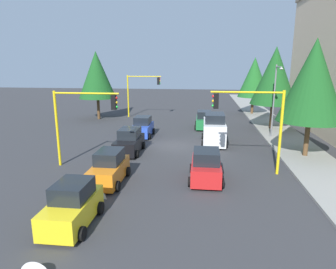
% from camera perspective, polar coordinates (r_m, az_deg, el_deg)
% --- Properties ---
extents(ground_plane, '(120.00, 120.00, 0.00)m').
position_cam_1_polar(ground_plane, '(26.28, 0.95, -2.21)').
color(ground_plane, '#353538').
extents(sidewalk_kerb, '(80.00, 4.00, 0.15)m').
position_cam_1_polar(sidewalk_kerb, '(31.99, 20.98, -0.13)').
color(sidewalk_kerb, gray).
rests_on(sidewalk_kerb, ground).
extents(lane_arrow_near, '(2.40, 1.10, 1.10)m').
position_cam_1_polar(lane_arrow_near, '(16.36, -14.13, -12.63)').
color(lane_arrow_near, silver).
rests_on(lane_arrow_near, ground).
extents(traffic_signal_near_right, '(0.36, 4.59, 5.30)m').
position_cam_1_polar(traffic_signal_near_right, '(21.11, -16.17, 3.86)').
color(traffic_signal_near_right, yellow).
rests_on(traffic_signal_near_right, ground).
extents(traffic_signal_far_right, '(0.36, 4.59, 5.59)m').
position_cam_1_polar(traffic_signal_far_right, '(40.16, -5.15, 8.91)').
color(traffic_signal_far_right, yellow).
rests_on(traffic_signal_far_right, ground).
extents(traffic_signal_near_left, '(0.36, 4.59, 5.48)m').
position_cam_1_polar(traffic_signal_near_left, '(19.70, 15.82, 3.59)').
color(traffic_signal_near_left, yellow).
rests_on(traffic_signal_near_left, ground).
extents(street_lamp_curbside, '(2.15, 0.28, 7.00)m').
position_cam_1_polar(street_lamp_curbside, '(29.68, 19.86, 7.35)').
color(street_lamp_curbside, slate).
rests_on(street_lamp_curbside, ground).
extents(tree_roadside_far, '(4.34, 4.34, 7.94)m').
position_cam_1_polar(tree_roadside_far, '(43.78, 16.17, 10.46)').
color(tree_roadside_far, brown).
rests_on(tree_roadside_far, ground).
extents(tree_opposite_side, '(4.71, 4.71, 8.63)m').
position_cam_1_polar(tree_opposite_side, '(39.60, -13.50, 11.03)').
color(tree_opposite_side, brown).
rests_on(tree_opposite_side, ground).
extents(tree_roadside_mid, '(4.83, 4.83, 8.85)m').
position_cam_1_polar(tree_roadside_mid, '(34.03, 19.75, 10.53)').
color(tree_roadside_mid, brown).
rests_on(tree_roadside_mid, ground).
extents(tree_roadside_near, '(4.85, 4.85, 8.90)m').
position_cam_1_polar(tree_roadside_near, '(24.54, 26.03, 9.23)').
color(tree_roadside_near, brown).
rests_on(tree_roadside_near, ground).
extents(delivery_van_white, '(4.80, 2.22, 2.77)m').
position_cam_1_polar(delivery_van_white, '(27.19, 8.82, 0.95)').
color(delivery_van_white, white).
rests_on(delivery_van_white, ground).
extents(car_black, '(4.07, 2.05, 1.98)m').
position_cam_1_polar(car_black, '(24.36, -7.41, -1.39)').
color(car_black, black).
rests_on(car_black, ground).
extents(car_blue, '(3.69, 2.02, 1.98)m').
position_cam_1_polar(car_blue, '(29.70, -4.90, 1.36)').
color(car_blue, blue).
rests_on(car_blue, ground).
extents(car_green, '(3.98, 2.01, 1.98)m').
position_cam_1_polar(car_green, '(33.58, 6.90, 2.71)').
color(car_green, '#1E7238').
rests_on(car_green, ground).
extents(car_red, '(3.80, 2.08, 1.98)m').
position_cam_1_polar(car_red, '(18.63, 7.30, -6.07)').
color(car_red, red).
rests_on(car_red, ground).
extents(car_yellow, '(3.63, 1.97, 1.98)m').
position_cam_1_polar(car_yellow, '(14.29, -17.83, -12.90)').
color(car_yellow, yellow).
rests_on(car_yellow, ground).
extents(car_orange, '(3.82, 1.92, 1.98)m').
position_cam_1_polar(car_orange, '(18.51, -11.19, -6.36)').
color(car_orange, orange).
rests_on(car_orange, ground).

